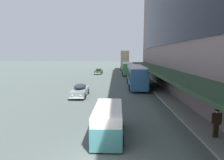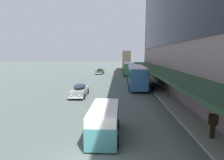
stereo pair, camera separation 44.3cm
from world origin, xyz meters
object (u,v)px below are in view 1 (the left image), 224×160
object	(u,v)px
transit_bus_kerbside_rear	(125,60)
vw_van	(108,119)
sedan_trailing_mid	(80,90)
transit_bus_kerbside_front	(136,75)
sedan_trailing_near	(99,71)
pedestrian_at_kerb	(217,121)
transit_bus_kerbside_far	(127,68)

from	to	relation	value
transit_bus_kerbside_rear	vw_van	size ratio (longest dim) A/B	2.07
transit_bus_kerbside_rear	sedan_trailing_mid	size ratio (longest dim) A/B	1.97
transit_bus_kerbside_front	transit_bus_kerbside_rear	size ratio (longest dim) A/B	1.10
transit_bus_kerbside_rear	sedan_trailing_near	world-z (taller)	transit_bus_kerbside_rear
sedan_trailing_near	vw_van	bearing A→B (deg)	-83.35
transit_bus_kerbside_front	sedan_trailing_mid	bearing A→B (deg)	-140.54
transit_bus_kerbside_front	transit_bus_kerbside_rear	xyz separation A→B (m)	(-0.36, 31.63, 1.49)
transit_bus_kerbside_front	sedan_trailing_mid	xyz separation A→B (m)	(-7.77, -6.40, -1.18)
vw_van	pedestrian_at_kerb	size ratio (longest dim) A/B	2.46
transit_bus_kerbside_front	transit_bus_kerbside_far	world-z (taller)	transit_bus_kerbside_front
transit_bus_kerbside_far	vw_van	bearing A→B (deg)	-95.65
transit_bus_kerbside_rear	transit_bus_kerbside_far	size ratio (longest dim) A/B	0.90
transit_bus_kerbside_far	pedestrian_at_kerb	world-z (taller)	transit_bus_kerbside_far
transit_bus_kerbside_far	sedan_trailing_near	size ratio (longest dim) A/B	2.28
pedestrian_at_kerb	transit_bus_kerbside_far	bearing A→B (deg)	95.28
transit_bus_kerbside_far	sedan_trailing_near	xyz separation A→B (m)	(-7.62, 1.42, -1.05)
transit_bus_kerbside_rear	vw_van	distance (m)	48.88
transit_bus_kerbside_far	pedestrian_at_kerb	bearing A→B (deg)	-84.72
sedan_trailing_near	pedestrian_at_kerb	bearing A→B (deg)	-73.40
transit_bus_kerbside_far	sedan_trailing_mid	bearing A→B (deg)	-107.32
transit_bus_kerbside_far	vw_van	world-z (taller)	transit_bus_kerbside_far
transit_bus_kerbside_front	transit_bus_kerbside_far	bearing A→B (deg)	91.02
transit_bus_kerbside_front	transit_bus_kerbside_rear	world-z (taller)	transit_bus_kerbside_rear
transit_bus_kerbside_rear	sedan_trailing_mid	bearing A→B (deg)	-101.03
sedan_trailing_mid	sedan_trailing_near	bearing A→B (deg)	90.37
vw_van	transit_bus_kerbside_far	bearing A→B (deg)	84.35
transit_bus_kerbside_front	pedestrian_at_kerb	size ratio (longest dim) A/B	5.61
sedan_trailing_near	sedan_trailing_mid	size ratio (longest dim) A/B	0.96
transit_bus_kerbside_far	vw_van	distance (m)	34.77
transit_bus_kerbside_far	sedan_trailing_mid	world-z (taller)	transit_bus_kerbside_far
sedan_trailing_near	vw_van	world-z (taller)	vw_van
transit_bus_kerbside_far	sedan_trailing_near	distance (m)	7.83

